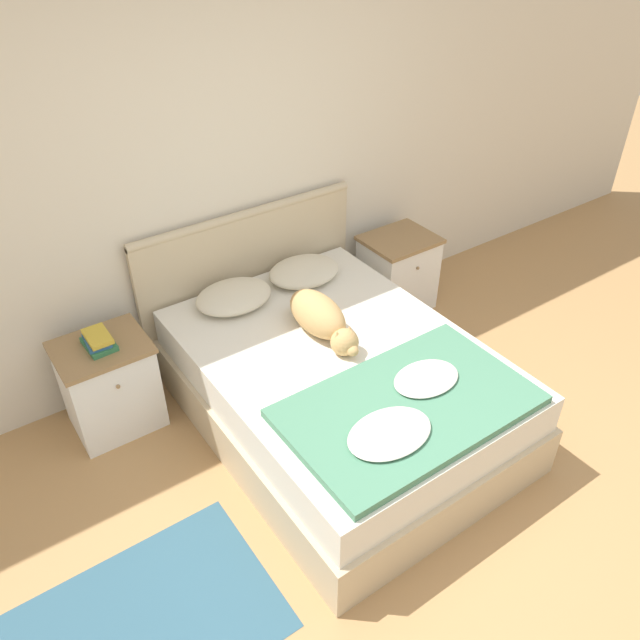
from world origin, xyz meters
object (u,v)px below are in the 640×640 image
Objects in this scene: pillow_left at (234,296)px; pillow_right at (304,271)px; dog at (321,318)px; nightstand_left at (110,385)px; book_stack at (98,341)px; nightstand_right at (397,273)px; bed at (339,388)px.

pillow_right is (0.53, 0.00, 0.00)m from pillow_left.
pillow_right is 0.72× the size of dog.
book_stack is at bearing -119.69° from nightstand_left.
nightstand_right is 1.29m from dog.
book_stack reaches higher than pillow_right.
nightstand_right is (1.11, 0.78, 0.03)m from bed.
book_stack is at bearing 153.48° from dog.
pillow_right is at bearing 0.00° from pillow_left.
pillow_left is at bearing 108.99° from bed.
pillow_right is 2.24× the size of book_stack.
pillow_left is at bearing -179.58° from nightstand_right.
bed is at bearing -108.99° from pillow_right.
pillow_left and pillow_right have the same top height.
nightstand_right is 1.41m from pillow_left.
nightstand_right reaches higher than bed.
nightstand_left is 0.91m from pillow_left.
pillow_left is at bearing 116.25° from dog.
pillow_left is 0.62m from dog.
pillow_right is (0.26, 0.77, 0.34)m from bed.
nightstand_left is 2.23m from nightstand_right.
nightstand_left and nightstand_right have the same top height.
dog reaches higher than book_stack.
nightstand_left is 2.72× the size of book_stack.
bed is 0.44m from dog.
book_stack is (-1.12, 0.77, 0.36)m from bed.
pillow_right is at bearing -0.25° from book_stack.
dog is at bearing -152.81° from nightstand_right.
bed is 2.99× the size of dog.
pillow_left is (0.85, -0.01, 0.31)m from nightstand_left.
nightstand_left is 1.21× the size of pillow_right.
pillow_left reaches higher than nightstand_right.
book_stack reaches higher than pillow_left.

